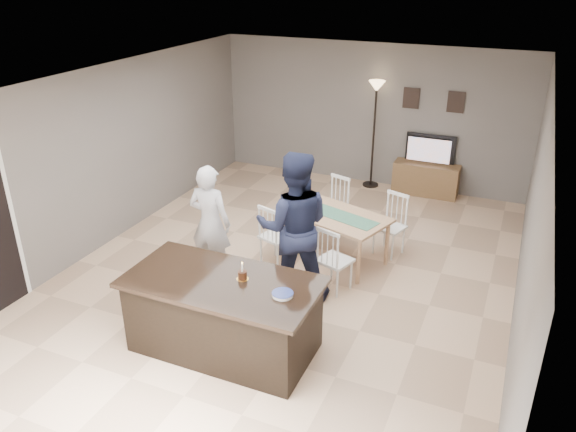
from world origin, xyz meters
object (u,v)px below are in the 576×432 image
at_px(television, 429,149).
at_px(birthday_cake, 242,275).
at_px(tv_console, 426,179).
at_px(dining_table, 334,222).
at_px(kitchen_island, 224,314).
at_px(woman, 210,223).
at_px(floor_lamp, 376,106).
at_px(plate_stack, 283,294).
at_px(man, 294,227).

relative_size(television, birthday_cake, 4.36).
bearing_deg(tv_console, dining_table, -104.04).
height_order(kitchen_island, television, television).
bearing_deg(birthday_cake, woman, 132.82).
xyz_separation_m(kitchen_island, dining_table, (0.43, 2.51, 0.14)).
bearing_deg(kitchen_island, floor_lamp, 88.58).
distance_m(tv_console, birthday_cake, 5.59).
bearing_deg(kitchen_island, dining_table, 80.17).
height_order(plate_stack, dining_table, dining_table).
bearing_deg(tv_console, television, 90.00).
xyz_separation_m(kitchen_island, tv_console, (1.20, 5.57, -0.15)).
bearing_deg(dining_table, television, 94.31).
height_order(birthday_cake, dining_table, birthday_cake).
relative_size(woman, man, 0.82).
height_order(kitchen_island, plate_stack, plate_stack).
distance_m(tv_console, television, 0.57).
bearing_deg(birthday_cake, floor_lamp, 90.59).
bearing_deg(tv_console, kitchen_island, -102.16).
xyz_separation_m(tv_console, floor_lamp, (-1.06, 0.02, 1.29)).
bearing_deg(man, dining_table, -119.04).
relative_size(woman, birthday_cake, 7.85).
relative_size(tv_console, television, 1.31).
distance_m(woman, dining_table, 1.82).
relative_size(kitchen_island, woman, 1.31).
relative_size(plate_stack, dining_table, 0.11).
distance_m(man, plate_stack, 1.44).
height_order(tv_console, plate_stack, plate_stack).
xyz_separation_m(man, birthday_cake, (-0.09, -1.24, -0.05)).
bearing_deg(man, floor_lamp, -109.59).
xyz_separation_m(television, man, (-0.92, -4.29, 0.13)).
xyz_separation_m(kitchen_island, television, (1.20, 5.64, 0.41)).
distance_m(tv_console, woman, 4.76).
bearing_deg(man, tv_console, -123.80).
relative_size(television, floor_lamp, 0.45).
relative_size(birthday_cake, floor_lamp, 0.10).
bearing_deg(television, tv_console, 90.00).
height_order(dining_table, floor_lamp, floor_lamp).
bearing_deg(dining_table, plate_stack, -65.20).
bearing_deg(man, television, -123.61).
distance_m(woman, plate_stack, 2.17).
height_order(woman, man, man).
bearing_deg(dining_table, tv_console, 94.00).
xyz_separation_m(birthday_cake, plate_stack, (0.54, -0.13, -0.03)).
xyz_separation_m(kitchen_island, man, (0.28, 1.35, 0.54)).
bearing_deg(birthday_cake, television, 79.70).
distance_m(man, floor_lamp, 4.28).
bearing_deg(man, kitchen_island, 56.70).
xyz_separation_m(tv_console, television, (0.00, 0.07, 0.56)).
bearing_deg(plate_stack, birthday_cake, 166.24).
distance_m(plate_stack, dining_table, 2.56).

